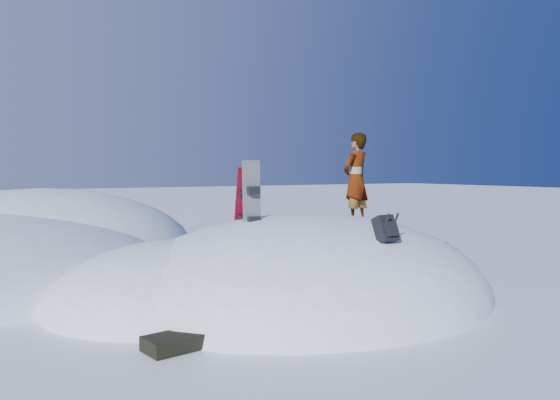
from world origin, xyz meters
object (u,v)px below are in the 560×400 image
snowboard_red (243,209)px  backpack (386,229)px  snowboard_dark (252,209)px  person (356,179)px

snowboard_red → backpack: snowboard_red is taller
snowboard_red → snowboard_dark: snowboard_dark is taller
snowboard_dark → person: bearing=18.6°
snowboard_dark → backpack: bearing=-49.5°
snowboard_dark → backpack: 2.32m
snowboard_red → snowboard_dark: bearing=-101.5°
backpack → person: (1.42, 2.57, 0.73)m
snowboard_red → person: person is taller
backpack → person: size_ratio=0.26×
person → backpack: bearing=43.6°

